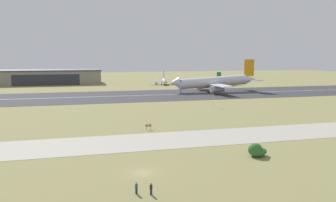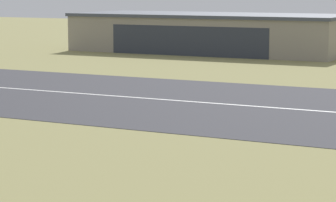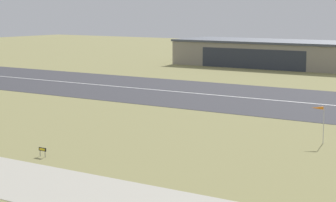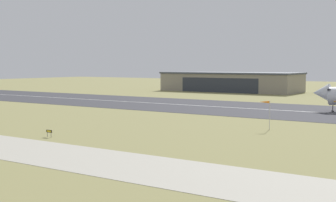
% 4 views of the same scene
% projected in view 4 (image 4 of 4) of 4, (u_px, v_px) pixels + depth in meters
% --- Properties ---
extents(ground_plane, '(675.78, 675.78, 0.00)m').
position_uv_depth(ground_plane, '(100.00, 123.00, 124.89)').
color(ground_plane, olive).
extents(runway_strip, '(435.78, 53.40, 0.06)m').
position_uv_depth(runway_strip, '(207.00, 106.00, 173.69)').
color(runway_strip, '#333338').
rests_on(runway_strip, ground_plane).
extents(runway_centreline, '(392.21, 0.70, 0.01)m').
position_uv_depth(runway_centreline, '(207.00, 106.00, 173.69)').
color(runway_centreline, silver).
rests_on(runway_centreline, runway_strip).
extents(hangar_building, '(79.10, 30.93, 11.01)m').
position_uv_depth(hangar_building, '(231.00, 82.00, 270.12)').
color(hangar_building, gray).
rests_on(hangar_building, ground_plane).
extents(windsock_pole, '(2.37, 1.52, 6.94)m').
position_uv_depth(windsock_pole, '(265.00, 104.00, 111.10)').
color(windsock_pole, '#B7B7BC').
rests_on(windsock_pole, ground_plane).
extents(runway_sign, '(1.66, 0.13, 1.58)m').
position_uv_depth(runway_sign, '(49.00, 132.00, 99.94)').
color(runway_sign, '#4C4C51').
rests_on(runway_sign, ground_plane).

